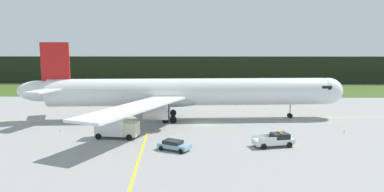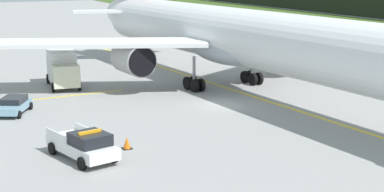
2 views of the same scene
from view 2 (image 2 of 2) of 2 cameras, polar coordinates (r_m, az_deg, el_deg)
ground at (r=49.67m, az=2.69°, el=-0.86°), size 320.00×320.00×0.00m
taxiway_centerline_main at (r=54.23m, az=5.07°, el=0.23°), size 81.71×6.75×0.01m
airliner at (r=54.07m, az=4.69°, el=5.55°), size 60.69×49.56×14.30m
ops_pickup_truck at (r=36.14m, az=-10.33°, el=-4.61°), size 5.78×3.38×1.94m
catering_truck at (r=58.26m, az=-12.31°, el=2.63°), size 6.43×3.21×3.59m
staff_car at (r=48.64m, az=-16.77°, el=-0.82°), size 4.58×3.54×1.30m
apron_cone at (r=37.95m, az=-6.26°, el=-4.50°), size 0.62×0.62×0.77m
taxiway_edge_light_west at (r=68.78m, az=-11.21°, el=2.77°), size 0.12×0.12×0.36m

